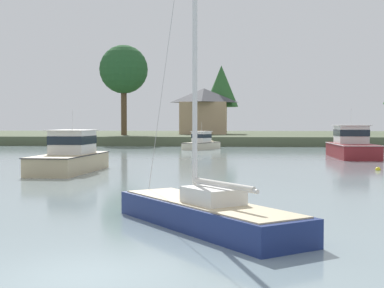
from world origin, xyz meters
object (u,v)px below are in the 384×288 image
Objects in this scene: dinghy_black at (72,148)px; cruiser_sand at (75,161)px; cruiser_maroon at (350,150)px; cruiser_cream at (204,145)px; mooring_buoy_yellow at (378,169)px; sailboat_navy at (206,220)px.

cruiser_sand is at bearing -72.60° from dinghy_black.
dinghy_black is at bearing 155.55° from cruiser_maroon.
cruiser_sand is 31.28m from dinghy_black.
cruiser_cream is 31.14m from mooring_buoy_yellow.
cruiser_cream is (-3.10, 48.97, 0.24)m from sailboat_navy.
mooring_buoy_yellow is at bearing -64.85° from cruiser_cream.
cruiser_cream is 1.84× the size of dinghy_black.
sailboat_navy is 36.60m from cruiser_maroon.
mooring_buoy_yellow is at bearing 64.01° from sailboat_navy.
sailboat_navy reaches higher than cruiser_cream.
cruiser_sand is (-6.57, -30.25, 0.13)m from cruiser_cream.
cruiser_maroon is at bearing 72.34° from sailboat_navy.
sailboat_navy is 1.19× the size of cruiser_maroon.
cruiser_maroon reaches higher than dinghy_black.
cruiser_maroon reaches higher than cruiser_cream.
cruiser_cream is 30.96m from cruiser_sand.
cruiser_maroon is at bearing 37.88° from cruiser_sand.
sailboat_navy reaches higher than mooring_buoy_yellow.
cruiser_sand reaches higher than dinghy_black.
cruiser_sand is at bearing -174.04° from mooring_buoy_yellow.
mooring_buoy_yellow is at bearing -93.92° from cruiser_maroon.
cruiser_cream is 15.93m from dinghy_black.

